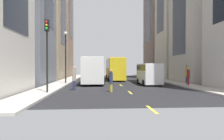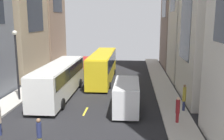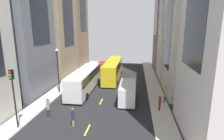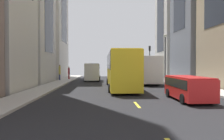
{
  "view_description": "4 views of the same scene",
  "coord_description": "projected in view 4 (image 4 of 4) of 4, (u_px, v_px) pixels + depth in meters",
  "views": [
    {
      "loc": [
        -2.74,
        -31.22,
        2.16
      ],
      "look_at": [
        -0.55,
        0.32,
        1.72
      ],
      "focal_mm": 32.78,
      "sensor_mm": 36.0,
      "label": 1
    },
    {
      "loc": [
        3.97,
        -27.4,
        7.74
      ],
      "look_at": [
        1.85,
        -1.82,
        2.61
      ],
      "focal_mm": 40.97,
      "sensor_mm": 36.0,
      "label": 2
    },
    {
      "loc": [
        4.42,
        -29.18,
        9.55
      ],
      "look_at": [
        0.21,
        2.41,
        2.18
      ],
      "focal_mm": 28.9,
      "sensor_mm": 36.0,
      "label": 3
    },
    {
      "loc": [
        2.0,
        26.93,
        2.29
      ],
      "look_at": [
        0.93,
        1.48,
        1.77
      ],
      "focal_mm": 36.14,
      "sensor_mm": 36.0,
      "label": 4
    }
  ],
  "objects": [
    {
      "name": "lane_stripe_4",
      "position": [
        125.0,
        91.0,
        20.04
      ],
      "size": [
        0.16,
        2.0,
        0.01
      ],
      "primitive_type": "cube",
      "color": "yellow",
      "rests_on": "ground"
    },
    {
      "name": "car_red_0",
      "position": [
        188.0,
        86.0,
        14.75
      ],
      "size": [
        1.95,
        4.77,
        1.57
      ],
      "color": "red",
      "rests_on": "ground"
    },
    {
      "name": "lane_stripe_1",
      "position": [
        114.0,
        78.0,
        41.01
      ],
      "size": [
        0.16,
        2.0,
        0.01
      ],
      "primitive_type": "cube",
      "color": "yellow",
      "rests_on": "ground"
    },
    {
      "name": "delivery_van_white",
      "position": [
        93.0,
        71.0,
        33.48
      ],
      "size": [
        2.25,
        5.19,
        2.58
      ],
      "color": "white",
      "rests_on": "ground"
    },
    {
      "name": "lane_stripe_0",
      "position": [
        112.0,
        76.0,
        48.01
      ],
      "size": [
        0.16,
        2.0,
        0.01
      ],
      "primitive_type": "cube",
      "color": "yellow",
      "rests_on": "ground"
    },
    {
      "name": "pedestrian_walking_far",
      "position": [
        60.0,
        72.0,
        33.11
      ],
      "size": [
        0.28,
        0.28,
        2.26
      ],
      "rotation": [
        0.0,
        0.0,
        0.46
      ],
      "color": "navy",
      "rests_on": "ground"
    },
    {
      "name": "sidewalk_east",
      "position": [
        56.0,
        84.0,
        26.71
      ],
      "size": [
        2.3,
        44.0,
        0.15
      ],
      "primitive_type": "cube",
      "color": "#B2ADA3",
      "rests_on": "ground"
    },
    {
      "name": "ground_plane",
      "position": [
        119.0,
        84.0,
        27.03
      ],
      "size": [
        41.34,
        41.34,
        0.0
      ],
      "primitive_type": "plane",
      "color": "black"
    },
    {
      "name": "lane_stripe_5",
      "position": [
        137.0,
        105.0,
        13.04
      ],
      "size": [
        0.16,
        2.0,
        0.01
      ],
      "primitive_type": "cube",
      "color": "yellow",
      "rests_on": "ground"
    },
    {
      "name": "traffic_light_near_corner",
      "position": [
        150.0,
        55.0,
        41.89
      ],
      "size": [
        0.32,
        0.44,
        5.76
      ],
      "color": "black",
      "rests_on": "ground"
    },
    {
      "name": "lane_stripe_2",
      "position": [
        116.0,
        81.0,
        34.02
      ],
      "size": [
        0.16,
        2.0,
        0.01
      ],
      "primitive_type": "cube",
      "color": "yellow",
      "rests_on": "ground"
    },
    {
      "name": "streetlamp_near",
      "position": [
        165.0,
        52.0,
        31.85
      ],
      "size": [
        0.44,
        0.44,
        6.58
      ],
      "color": "black",
      "rests_on": "ground"
    },
    {
      "name": "building_east_1",
      "position": [
        17.0,
        15.0,
        28.84
      ],
      "size": [
        8.13,
        8.37,
        17.51
      ],
      "color": "beige",
      "rests_on": "ground"
    },
    {
      "name": "pedestrian_waiting_curb",
      "position": [
        69.0,
        72.0,
        35.76
      ],
      "size": [
        0.31,
        0.31,
        1.97
      ],
      "rotation": [
        0.0,
        0.0,
        5.78
      ],
      "color": "maroon",
      "rests_on": "ground"
    },
    {
      "name": "pedestrian_crossing_near",
      "position": [
        122.0,
        72.0,
        40.54
      ],
      "size": [
        0.31,
        0.31,
        1.94
      ],
      "rotation": [
        0.0,
        0.0,
        2.8
      ],
      "color": "gold",
      "rests_on": "ground"
    },
    {
      "name": "sidewalk_west",
      "position": [
        181.0,
        84.0,
        27.34
      ],
      "size": [
        2.3,
        44.0,
        0.15
      ],
      "primitive_type": "cube",
      "color": "#B2ADA3",
      "rests_on": "ground"
    },
    {
      "name": "streetcar_yellow",
      "position": [
        121.0,
        67.0,
        22.73
      ],
      "size": [
        2.7,
        12.31,
        3.59
      ],
      "color": "yellow",
      "rests_on": "ground"
    },
    {
      "name": "building_west_0",
      "position": [
        180.0,
        21.0,
        42.44
      ],
      "size": [
        7.7,
        8.59,
        21.54
      ],
      "color": "beige",
      "rests_on": "ground"
    },
    {
      "name": "city_bus_white",
      "position": [
        142.0,
        68.0,
        30.12
      ],
      "size": [
        2.8,
        11.86,
        3.35
      ],
      "color": "silver",
      "rests_on": "ground"
    },
    {
      "name": "pedestrian_crossing_mid",
      "position": [
        143.0,
        72.0,
        39.14
      ],
      "size": [
        0.35,
        0.35,
        2.24
      ],
      "rotation": [
        0.0,
        0.0,
        2.71
      ],
      "color": "navy",
      "rests_on": "ground"
    },
    {
      "name": "lane_stripe_3",
      "position": [
        119.0,
        84.0,
        27.03
      ],
      "size": [
        0.16,
        2.0,
        0.01
      ],
      "primitive_type": "cube",
      "color": "yellow",
      "rests_on": "ground"
    }
  ]
}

